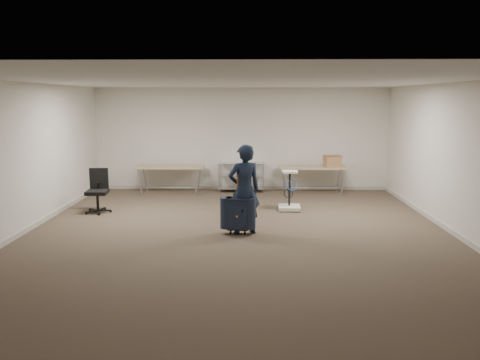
{
  "coord_description": "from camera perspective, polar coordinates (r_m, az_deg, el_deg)",
  "views": [
    {
      "loc": [
        0.21,
        -8.32,
        2.49
      ],
      "look_at": [
        0.04,
        0.3,
        0.99
      ],
      "focal_mm": 35.0,
      "sensor_mm": 36.0,
      "label": 1
    }
  ],
  "objects": [
    {
      "name": "room_shell",
      "position": [
        10.01,
        -0.1,
        -4.27
      ],
      "size": [
        8.0,
        9.0,
        9.0
      ],
      "color": "silver",
      "rests_on": "ground"
    },
    {
      "name": "wire_shelf",
      "position": [
        12.69,
        0.17,
        0.55
      ],
      "size": [
        1.22,
        0.47,
        0.8
      ],
      "color": "silver",
      "rests_on": "ground"
    },
    {
      "name": "cardboard_box",
      "position": [
        12.52,
        11.17,
        2.28
      ],
      "size": [
        0.46,
        0.38,
        0.31
      ],
      "primitive_type": "cube",
      "rotation": [
        0.0,
        0.0,
        0.19
      ],
      "color": "#A1764B",
      "rests_on": "folding_table_right"
    },
    {
      "name": "suitcase",
      "position": [
        8.7,
        -0.27,
        -4.1
      ],
      "size": [
        0.44,
        0.28,
        1.16
      ],
      "color": "black",
      "rests_on": "ground"
    },
    {
      "name": "folding_table_left",
      "position": [
        12.59,
        -8.53,
        1.45
      ],
      "size": [
        1.8,
        0.75,
        0.73
      ],
      "color": "tan",
      "rests_on": "ground"
    },
    {
      "name": "equipment_cart",
      "position": [
        10.66,
        6.05,
        -2.42
      ],
      "size": [
        0.5,
        0.5,
        0.9
      ],
      "color": "beige",
      "rests_on": "ground"
    },
    {
      "name": "ground",
      "position": [
        8.69,
        -0.3,
        -6.8
      ],
      "size": [
        9.0,
        9.0,
        0.0
      ],
      "primitive_type": "plane",
      "color": "#46392A",
      "rests_on": "ground"
    },
    {
      "name": "folding_table_right",
      "position": [
        12.52,
        8.88,
        1.4
      ],
      "size": [
        1.8,
        0.75,
        0.73
      ],
      "color": "tan",
      "rests_on": "ground"
    },
    {
      "name": "person",
      "position": [
        8.65,
        0.52,
        -1.16
      ],
      "size": [
        0.71,
        0.58,
        1.68
      ],
      "primitive_type": "imported",
      "rotation": [
        0.0,
        0.0,
        3.48
      ],
      "color": "black",
      "rests_on": "ground"
    },
    {
      "name": "office_chair",
      "position": [
        10.87,
        -16.92,
        -2.25
      ],
      "size": [
        0.59,
        0.59,
        0.97
      ],
      "color": "black",
      "rests_on": "ground"
    }
  ]
}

